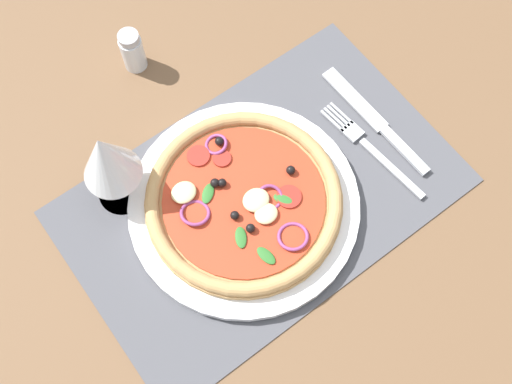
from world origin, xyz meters
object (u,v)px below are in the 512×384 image
fork (367,146)px  wine_glass (107,160)px  knife (374,119)px  plate (244,206)px  pizza (244,201)px  pepper_shaker (132,51)px

fork → wine_glass: 34.20cm
knife → wine_glass: bearing=69.3°
plate → wine_glass: size_ratio=1.99×
pizza → wine_glass: wine_glass is taller
plate → pizza: (-0.01, 0.02, 1.74)cm
pizza → knife: size_ratio=1.25×
pizza → wine_glass: bearing=135.3°
pizza → knife: pizza is taller
plate → knife: plate is taller
plate → pizza: pizza is taller
pepper_shaker → knife: bearing=-52.3°
plate → pepper_shaker: bearing=88.5°
wine_glass → pizza: bearing=-44.7°
fork → wine_glass: wine_glass is taller
plate → knife: size_ratio=1.48×
fork → pizza: bearing=76.2°
knife → wine_glass: 36.28cm
plate → pepper_shaker: size_ratio=4.42×
fork → knife: knife is taller
plate → pizza: bearing=130.5°
pizza → wine_glass: size_ratio=1.68×
wine_glass → pepper_shaker: 21.00cm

